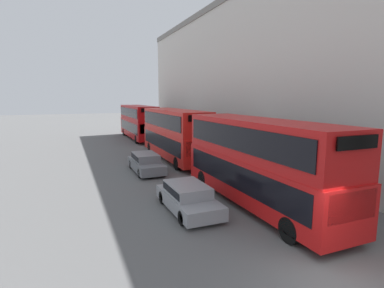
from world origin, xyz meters
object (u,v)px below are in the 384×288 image
Objects in this scene: bus_second_in_queue at (174,132)px; car_hatchback at (146,162)px; bus_leading at (257,159)px; car_dark_sedan at (188,197)px; pedestrian at (294,180)px; bus_third_in_queue at (138,121)px.

bus_second_in_queue reaches higher than car_hatchback.
bus_leading is 2.43× the size of car_dark_sedan.
bus_leading is 9.56m from car_hatchback.
pedestrian is (6.30, -0.01, 0.11)m from car_dark_sedan.
car_dark_sedan is (-3.40, -25.69, -1.67)m from bus_third_in_queue.
bus_third_in_queue is 25.97m from car_dark_sedan.
car_dark_sedan is at bearing -90.00° from car_hatchback.
pedestrian reaches higher than car_dark_sedan.
bus_third_in_queue is at bearing 79.04° from car_hatchback.
bus_leading reaches higher than bus_third_in_queue.
car_dark_sedan is (-3.40, 0.65, -1.68)m from bus_leading.
bus_leading is 3.36m from pedestrian.
car_dark_sedan is 0.97× the size of car_hatchback.
pedestrian is at bearing -83.56° from bus_third_in_queue.
car_dark_sedan is 6.30m from pedestrian.
bus_second_in_queue is 5.13m from car_hatchback.
car_hatchback is (-3.40, -17.56, -1.65)m from bus_third_in_queue.
bus_leading is 3.85m from car_dark_sedan.
pedestrian is (2.90, -11.61, -1.58)m from bus_second_in_queue.
bus_second_in_queue is 6.41× the size of pedestrian.
pedestrian is at bearing 12.52° from bus_leading.
bus_leading reaches higher than car_dark_sedan.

